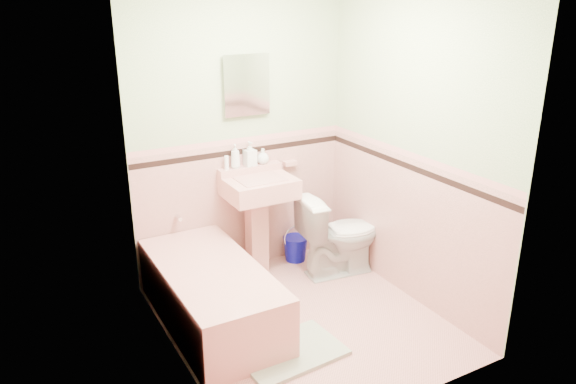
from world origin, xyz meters
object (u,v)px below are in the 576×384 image
medicine_cabinet (246,85)px  bucket (295,248)px  sink (260,227)px  soap_bottle_mid (250,154)px  soap_bottle_right (263,156)px  toilet (340,234)px  bathtub (212,297)px  shoe (285,338)px  soap_bottle_left (235,156)px

medicine_cabinet → bucket: 1.64m
sink → soap_bottle_mid: size_ratio=4.27×
soap_bottle_right → toilet: bearing=-43.4°
bathtub → sink: 0.89m
bathtub → soap_bottle_mid: 1.32m
medicine_cabinet → bucket: (0.43, -0.11, -1.58)m
medicine_cabinet → soap_bottle_mid: 0.60m
sink → soap_bottle_mid: 0.66m
soap_bottle_mid → bucket: bearing=-11.2°
soap_bottle_right → shoe: soap_bottle_right is taller
soap_bottle_mid → sink: bearing=-91.6°
toilet → bucket: bearing=35.7°
soap_bottle_left → soap_bottle_right: soap_bottle_left is taller
sink → soap_bottle_mid: (0.00, 0.18, 0.64)m
soap_bottle_left → soap_bottle_mid: 0.14m
bathtub → medicine_cabinet: medicine_cabinet is taller
medicine_cabinet → soap_bottle_left: 0.62m
bathtub → soap_bottle_right: 1.37m
soap_bottle_mid → shoe: 1.66m
shoe → soap_bottle_mid: bearing=52.0°
sink → bucket: (0.43, 0.10, -0.35)m
medicine_cabinet → soap_bottle_right: (0.13, -0.03, -0.64)m
sink → toilet: size_ratio=1.23×
soap_bottle_right → toilet: size_ratio=0.18×
sink → soap_bottle_right: (0.13, 0.18, 0.60)m
soap_bottle_left → bathtub: bearing=-127.5°
sink → medicine_cabinet: 1.25m
toilet → bucket: toilet is taller
medicine_cabinet → soap_bottle_left: bearing=-167.5°
bathtub → medicine_cabinet: 1.78m
soap_bottle_left → soap_bottle_mid: (0.14, 0.00, 0.00)m
sink → medicine_cabinet: bearing=90.0°
soap_bottle_left → bucket: (0.56, -0.08, -0.98)m
soap_bottle_mid → soap_bottle_right: (0.13, 0.00, -0.04)m
soap_bottle_mid → soap_bottle_right: size_ratio=1.56×
sink → soap_bottle_left: 0.67m
shoe → bucket: bearing=34.1°
sink → soap_bottle_left: size_ratio=4.38×
bathtub → shoe: size_ratio=9.09×
soap_bottle_left → soap_bottle_mid: bearing=0.0°
soap_bottle_left → soap_bottle_mid: size_ratio=0.98×
medicine_cabinet → soap_bottle_mid: medicine_cabinet is taller
soap_bottle_mid → shoe: (-0.34, -1.25, -1.04)m
soap_bottle_right → sink: bearing=-126.2°
medicine_cabinet → shoe: 2.11m
toilet → shoe: toilet is taller
bathtub → soap_bottle_mid: size_ratio=6.90×
bathtub → sink: sink is taller
soap_bottle_left → toilet: 1.17m
medicine_cabinet → soap_bottle_mid: size_ratio=2.09×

